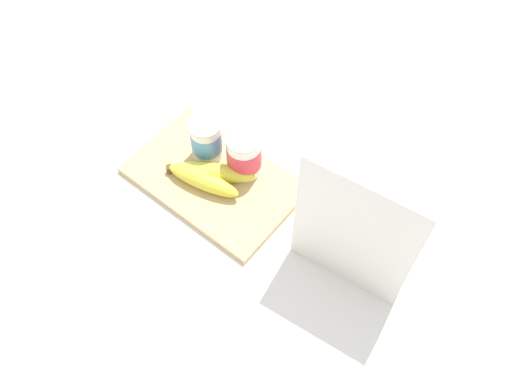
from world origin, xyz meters
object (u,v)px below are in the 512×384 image
object	(u,v)px
cutting_board	(214,179)
yogurt_cup_back	(244,155)
cereal_box	(359,225)
yogurt_cup_front	(206,140)
banana_bunch	(207,175)

from	to	relation	value
cutting_board	yogurt_cup_back	distance (m)	0.09
cutting_board	yogurt_cup_back	xyz separation A→B (m)	(0.04, 0.05, 0.06)
cereal_box	yogurt_cup_front	distance (m)	0.37
yogurt_cup_back	banana_bunch	xyz separation A→B (m)	(-0.04, -0.07, -0.03)
cutting_board	cereal_box	world-z (taller)	cereal_box
yogurt_cup_front	yogurt_cup_back	bearing A→B (deg)	11.97
yogurt_cup_back	banana_bunch	world-z (taller)	yogurt_cup_back
cutting_board	yogurt_cup_front	xyz separation A→B (m)	(-0.05, 0.04, 0.05)
cutting_board	banana_bunch	size ratio (longest dim) A/B	2.02
cutting_board	banana_bunch	world-z (taller)	banana_bunch
cutting_board	yogurt_cup_back	bearing A→B (deg)	56.63
cereal_box	banana_bunch	bearing A→B (deg)	178.22
cereal_box	yogurt_cup_front	size ratio (longest dim) A/B	3.03
cutting_board	yogurt_cup_back	size ratio (longest dim) A/B	3.41
yogurt_cup_back	banana_bunch	size ratio (longest dim) A/B	0.59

